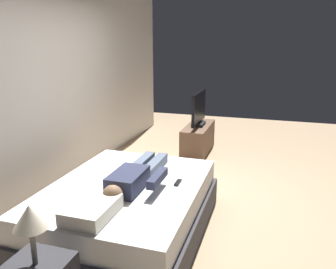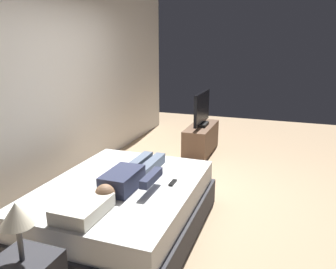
# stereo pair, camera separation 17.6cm
# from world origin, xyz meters

# --- Properties ---
(ground_plane) EXTENTS (10.00, 10.00, 0.00)m
(ground_plane) POSITION_xyz_m (0.00, 0.00, 0.00)
(ground_plane) COLOR tan
(back_wall) EXTENTS (6.40, 0.10, 2.80)m
(back_wall) POSITION_xyz_m (0.40, 1.82, 1.40)
(back_wall) COLOR silver
(back_wall) RESTS_ON ground
(bed) EXTENTS (1.98, 1.53, 0.54)m
(bed) POSITION_xyz_m (-0.88, 0.44, 0.26)
(bed) COLOR #333338
(bed) RESTS_ON ground
(pillow) EXTENTS (0.48, 0.34, 0.12)m
(pillow) POSITION_xyz_m (-1.55, 0.44, 0.60)
(pillow) COLOR silver
(pillow) RESTS_ON bed
(person) EXTENTS (1.26, 0.46, 0.18)m
(person) POSITION_xyz_m (-0.85, 0.36, 0.62)
(person) COLOR #2D334C
(person) RESTS_ON bed
(remote) EXTENTS (0.15, 0.04, 0.02)m
(remote) POSITION_xyz_m (-0.70, -0.05, 0.55)
(remote) COLOR black
(remote) RESTS_ON bed
(tv_stand) EXTENTS (1.10, 0.40, 0.50)m
(tv_stand) POSITION_xyz_m (1.91, 0.32, 0.25)
(tv_stand) COLOR brown
(tv_stand) RESTS_ON ground
(tv) EXTENTS (0.88, 0.20, 0.59)m
(tv) POSITION_xyz_m (1.91, 0.32, 0.78)
(tv) COLOR black
(tv) RESTS_ON tv_stand
(lamp) EXTENTS (0.22, 0.22, 0.42)m
(lamp) POSITION_xyz_m (-2.17, 0.50, 0.85)
(lamp) COLOR #59595B
(lamp) RESTS_ON nightstand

